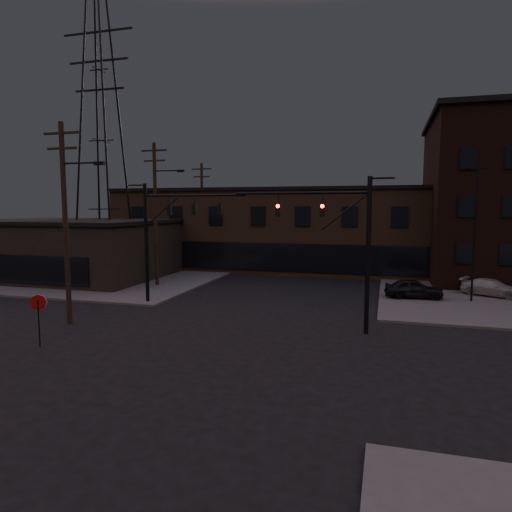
{
  "coord_description": "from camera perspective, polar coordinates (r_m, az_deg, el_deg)",
  "views": [
    {
      "loc": [
        7.36,
        -19.06,
        6.52
      ],
      "look_at": [
        -0.23,
        7.44,
        3.5
      ],
      "focal_mm": 32.0,
      "sensor_mm": 36.0,
      "label": 1
    }
  ],
  "objects": [
    {
      "name": "parked_car_lot_b",
      "position": [
        36.59,
        27.41,
        -3.53
      ],
      "size": [
        4.42,
        3.36,
        1.19
      ],
      "primitive_type": "imported",
      "rotation": [
        0.0,
        0.0,
        1.1
      ],
      "color": "#A3A3A5",
      "rests_on": "sidewalk_ne"
    },
    {
      "name": "car_crossing",
      "position": [
        44.78,
        7.34,
        -1.17
      ],
      "size": [
        1.9,
        4.79,
        1.55
      ],
      "primitive_type": "imported",
      "rotation": [
        0.0,
        0.0,
        0.06
      ],
      "color": "black",
      "rests_on": "ground"
    },
    {
      "name": "transmission_tower",
      "position": [
        45.3,
        -18.76,
        13.51
      ],
      "size": [
        7.0,
        7.0,
        25.0
      ],
      "primitive_type": null,
      "color": "black",
      "rests_on": "ground"
    },
    {
      "name": "utility_pole_mid",
      "position": [
        37.55,
        -12.36,
        5.51
      ],
      "size": [
        3.7,
        0.28,
        11.5
      ],
      "color": "black",
      "rests_on": "ground"
    },
    {
      "name": "building_left",
      "position": [
        44.65,
        -21.88,
        0.64
      ],
      "size": [
        16.0,
        12.0,
        5.0
      ],
      "primitive_type": "cube",
      "color": "black",
      "rests_on": "ground"
    },
    {
      "name": "ground",
      "position": [
        21.45,
        -4.98,
        -11.47
      ],
      "size": [
        140.0,
        140.0,
        0.0
      ],
      "primitive_type": "plane",
      "color": "black",
      "rests_on": "ground"
    },
    {
      "name": "utility_pole_near",
      "position": [
        26.94,
        -22.64,
        4.39
      ],
      "size": [
        3.7,
        0.28,
        11.0
      ],
      "color": "black",
      "rests_on": "ground"
    },
    {
      "name": "utility_pole_far",
      "position": [
        48.85,
        -6.75,
        5.35
      ],
      "size": [
        2.2,
        0.28,
        11.0
      ],
      "color": "black",
      "rests_on": "ground"
    },
    {
      "name": "stop_sign",
      "position": [
        23.44,
        -25.57,
        -5.87
      ],
      "size": [
        0.72,
        0.33,
        2.48
      ],
      "color": "black",
      "rests_on": "ground"
    },
    {
      "name": "traffic_signal_near",
      "position": [
        23.7,
        11.12,
        2.29
      ],
      "size": [
        7.12,
        0.24,
        8.0
      ],
      "color": "black",
      "rests_on": "ground"
    },
    {
      "name": "sidewalk_nw",
      "position": [
        50.89,
        -19.42,
        -1.38
      ],
      "size": [
        30.0,
        30.0,
        0.15
      ],
      "primitive_type": "cube",
      "color": "#474744",
      "rests_on": "ground"
    },
    {
      "name": "lot_light_a",
      "position": [
        33.55,
        25.73,
        3.91
      ],
      "size": [
        1.5,
        0.28,
        9.14
      ],
      "color": "black",
      "rests_on": "ground"
    },
    {
      "name": "building_row",
      "position": [
        47.7,
        7.1,
        3.18
      ],
      "size": [
        40.0,
        12.0,
        8.0
      ],
      "primitive_type": "cube",
      "color": "#4D3B29",
      "rests_on": "ground"
    },
    {
      "name": "traffic_signal_far",
      "position": [
        30.54,
        -11.5,
        3.3
      ],
      "size": [
        7.12,
        0.24,
        8.0
      ],
      "color": "black",
      "rests_on": "ground"
    },
    {
      "name": "parked_car_lot_a",
      "position": [
        33.62,
        19.11,
        -3.87
      ],
      "size": [
        4.02,
        1.91,
        1.33
      ],
      "primitive_type": "imported",
      "rotation": [
        0.0,
        0.0,
        1.66
      ],
      "color": "black",
      "rests_on": "sidewalk_ne"
    }
  ]
}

